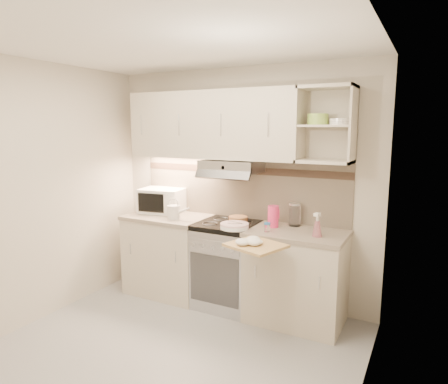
# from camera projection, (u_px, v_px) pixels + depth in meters

# --- Properties ---
(ground) EXTENTS (3.00, 3.00, 0.00)m
(ground) POSITION_uv_depth(u_px,v_px,m) (167.00, 356.00, 3.31)
(ground) COLOR gray
(ground) RESTS_ON ground
(room_shell) EXTENTS (3.04, 2.84, 2.52)m
(room_shell) POSITION_uv_depth(u_px,v_px,m) (188.00, 157.00, 3.37)
(room_shell) COLOR beige
(room_shell) RESTS_ON ground
(base_cabinet_left) EXTENTS (0.90, 0.60, 0.86)m
(base_cabinet_left) POSITION_uv_depth(u_px,v_px,m) (169.00, 256.00, 4.55)
(base_cabinet_left) COLOR beige
(base_cabinet_left) RESTS_ON ground
(worktop_left) EXTENTS (0.92, 0.62, 0.04)m
(worktop_left) POSITION_uv_depth(u_px,v_px,m) (168.00, 217.00, 4.48)
(worktop_left) COLOR gray
(worktop_left) RESTS_ON base_cabinet_left
(base_cabinet_right) EXTENTS (0.90, 0.60, 0.86)m
(base_cabinet_right) POSITION_uv_depth(u_px,v_px,m) (296.00, 279.00, 3.86)
(base_cabinet_right) COLOR beige
(base_cabinet_right) RESTS_ON ground
(worktop_right) EXTENTS (0.92, 0.62, 0.04)m
(worktop_right) POSITION_uv_depth(u_px,v_px,m) (298.00, 233.00, 3.79)
(worktop_right) COLOR gray
(worktop_right) RESTS_ON base_cabinet_right
(electric_range) EXTENTS (0.60, 0.60, 0.90)m
(electric_range) POSITION_uv_depth(u_px,v_px,m) (227.00, 264.00, 4.20)
(electric_range) COLOR #B7B7BC
(electric_range) RESTS_ON ground
(microwave) EXTENTS (0.54, 0.43, 0.28)m
(microwave) POSITION_uv_depth(u_px,v_px,m) (162.00, 200.00, 4.63)
(microwave) COLOR white
(microwave) RESTS_ON worktop_left
(watering_can) EXTENTS (0.27, 0.14, 0.23)m
(watering_can) POSITION_uv_depth(u_px,v_px,m) (175.00, 211.00, 4.29)
(watering_can) COLOR silver
(watering_can) RESTS_ON worktop_left
(plate_stack) EXTENTS (0.28, 0.28, 0.06)m
(plate_stack) POSITION_uv_depth(u_px,v_px,m) (234.00, 226.00, 3.89)
(plate_stack) COLOR white
(plate_stack) RESTS_ON electric_range
(bread_loaf) EXTENTS (0.20, 0.20, 0.05)m
(bread_loaf) POSITION_uv_depth(u_px,v_px,m) (238.00, 219.00, 4.20)
(bread_loaf) COLOR #AC774A
(bread_loaf) RESTS_ON electric_range
(pink_pitcher) EXTENTS (0.11, 0.11, 0.22)m
(pink_pitcher) POSITION_uv_depth(u_px,v_px,m) (273.00, 216.00, 3.93)
(pink_pitcher) COLOR #E32C63
(pink_pitcher) RESTS_ON worktop_right
(glass_jar) EXTENTS (0.12, 0.12, 0.23)m
(glass_jar) POSITION_uv_depth(u_px,v_px,m) (295.00, 214.00, 3.98)
(glass_jar) COLOR white
(glass_jar) RESTS_ON worktop_right
(spice_jar) EXTENTS (0.06, 0.06, 0.09)m
(spice_jar) POSITION_uv_depth(u_px,v_px,m) (267.00, 227.00, 3.77)
(spice_jar) COLOR silver
(spice_jar) RESTS_ON worktop_right
(spray_bottle) EXTENTS (0.09, 0.09, 0.23)m
(spray_bottle) POSITION_uv_depth(u_px,v_px,m) (317.00, 227.00, 3.60)
(spray_bottle) COLOR pink
(spray_bottle) RESTS_ON worktop_right
(cutting_board) EXTENTS (0.54, 0.51, 0.02)m
(cutting_board) POSITION_uv_depth(u_px,v_px,m) (256.00, 246.00, 3.43)
(cutting_board) COLOR #A77F4A
(cutting_board) RESTS_ON base_cabinet_right
(dish_towel) EXTENTS (0.27, 0.24, 0.06)m
(dish_towel) POSITION_uv_depth(u_px,v_px,m) (250.00, 241.00, 3.42)
(dish_towel) COLOR white
(dish_towel) RESTS_ON cutting_board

